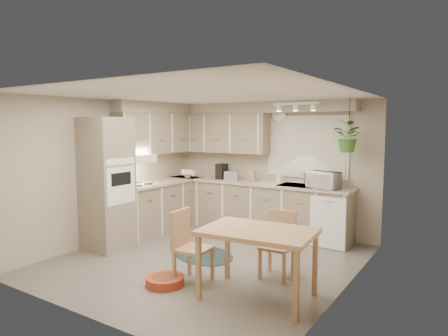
{
  "coord_description": "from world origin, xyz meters",
  "views": [
    {
      "loc": [
        3.3,
        -4.63,
        1.96
      ],
      "look_at": [
        -0.05,
        0.55,
        1.31
      ],
      "focal_mm": 32.0,
      "sensor_mm": 36.0,
      "label": 1
    }
  ],
  "objects_px": {
    "dining_table": "(258,263)",
    "braided_rug": "(204,255)",
    "chair_back": "(277,245)",
    "pet_bed": "(165,281)",
    "microwave": "(324,178)",
    "chair_left": "(193,247)"
  },
  "relations": [
    {
      "from": "braided_rug",
      "to": "microwave",
      "type": "bearing_deg",
      "value": 49.6
    },
    {
      "from": "pet_bed",
      "to": "braided_rug",
      "type": "bearing_deg",
      "value": 102.6
    },
    {
      "from": "braided_rug",
      "to": "chair_left",
      "type": "bearing_deg",
      "value": -61.36
    },
    {
      "from": "braided_rug",
      "to": "microwave",
      "type": "distance_m",
      "value": 2.31
    },
    {
      "from": "chair_back",
      "to": "microwave",
      "type": "relative_size",
      "value": 1.72
    },
    {
      "from": "chair_back",
      "to": "microwave",
      "type": "distance_m",
      "value": 1.86
    },
    {
      "from": "chair_back",
      "to": "braided_rug",
      "type": "distance_m",
      "value": 1.39
    },
    {
      "from": "chair_left",
      "to": "braided_rug",
      "type": "bearing_deg",
      "value": -156.92
    },
    {
      "from": "pet_bed",
      "to": "dining_table",
      "type": "bearing_deg",
      "value": 16.07
    },
    {
      "from": "dining_table",
      "to": "chair_left",
      "type": "height_order",
      "value": "chair_left"
    },
    {
      "from": "dining_table",
      "to": "chair_left",
      "type": "distance_m",
      "value": 0.89
    },
    {
      "from": "dining_table",
      "to": "braided_rug",
      "type": "height_order",
      "value": "dining_table"
    },
    {
      "from": "braided_rug",
      "to": "microwave",
      "type": "height_order",
      "value": "microwave"
    },
    {
      "from": "pet_bed",
      "to": "microwave",
      "type": "height_order",
      "value": "microwave"
    },
    {
      "from": "chair_back",
      "to": "pet_bed",
      "type": "xyz_separation_m",
      "value": [
        -1.04,
        -1.0,
        -0.37
      ]
    },
    {
      "from": "dining_table",
      "to": "chair_back",
      "type": "relative_size",
      "value": 1.47
    },
    {
      "from": "dining_table",
      "to": "braided_rug",
      "type": "relative_size",
      "value": 1.19
    },
    {
      "from": "chair_left",
      "to": "braided_rug",
      "type": "relative_size",
      "value": 0.85
    },
    {
      "from": "chair_back",
      "to": "pet_bed",
      "type": "bearing_deg",
      "value": 40.03
    },
    {
      "from": "dining_table",
      "to": "braided_rug",
      "type": "distance_m",
      "value": 1.68
    },
    {
      "from": "chair_left",
      "to": "microwave",
      "type": "xyz_separation_m",
      "value": [
        0.82,
        2.45,
        0.65
      ]
    },
    {
      "from": "chair_back",
      "to": "microwave",
      "type": "xyz_separation_m",
      "value": [
        0.01,
        1.73,
        0.68
      ]
    }
  ]
}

